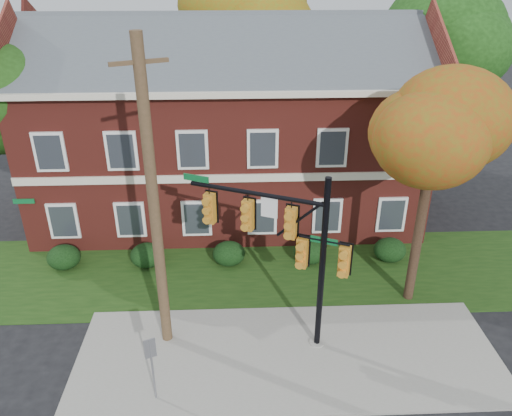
{
  "coord_description": "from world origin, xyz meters",
  "views": [
    {
      "loc": [
        -1.6,
        -11.55,
        11.94
      ],
      "look_at": [
        -0.99,
        3.0,
        4.57
      ],
      "focal_mm": 35.0,
      "sensor_mm": 36.0,
      "label": 1
    }
  ],
  "objects_px": {
    "tree_left_rear": "(5,90)",
    "tree_far_rear": "(250,15)",
    "hedge_center": "(229,254)",
    "tree_right_rear": "(462,45)",
    "tree_near_right": "(443,136)",
    "hedge_left": "(147,255)",
    "hedge_far_left": "(64,257)",
    "hedge_far_right": "(390,250)",
    "hedge_right": "(310,252)",
    "traffic_signal": "(289,242)",
    "utility_pole": "(154,206)",
    "sign_post": "(151,360)",
    "apartment_building": "(227,117)"
  },
  "relations": [
    {
      "from": "tree_left_rear",
      "to": "tree_far_rear",
      "type": "xyz_separation_m",
      "value": [
        11.07,
        8.96,
        2.16
      ]
    },
    {
      "from": "hedge_center",
      "to": "tree_right_rear",
      "type": "bearing_deg",
      "value": 28.37
    },
    {
      "from": "tree_near_right",
      "to": "tree_far_rear",
      "type": "xyz_separation_m",
      "value": [
        -5.88,
        15.93,
        2.17
      ]
    },
    {
      "from": "hedge_left",
      "to": "tree_far_rear",
      "type": "distance_m",
      "value": 16.25
    },
    {
      "from": "hedge_far_left",
      "to": "hedge_center",
      "type": "distance_m",
      "value": 7.0
    },
    {
      "from": "tree_near_right",
      "to": "hedge_left",
      "type": "bearing_deg",
      "value": 165.19
    },
    {
      "from": "hedge_far_right",
      "to": "tree_left_rear",
      "type": "xyz_separation_m",
      "value": [
        -16.73,
        4.14,
        6.16
      ]
    },
    {
      "from": "hedge_right",
      "to": "tree_right_rear",
      "type": "relative_size",
      "value": 0.13
    },
    {
      "from": "tree_right_rear",
      "to": "traffic_signal",
      "type": "xyz_separation_m",
      "value": [
        -9.31,
        -10.86,
        -4.23
      ]
    },
    {
      "from": "hedge_far_left",
      "to": "traffic_signal",
      "type": "relative_size",
      "value": 0.22
    },
    {
      "from": "hedge_left",
      "to": "traffic_signal",
      "type": "bearing_deg",
      "value": -40.78
    },
    {
      "from": "hedge_right",
      "to": "tree_near_right",
      "type": "xyz_separation_m",
      "value": [
        3.72,
        -2.83,
        6.14
      ]
    },
    {
      "from": "hedge_center",
      "to": "traffic_signal",
      "type": "bearing_deg",
      "value": -67.11
    },
    {
      "from": "utility_pole",
      "to": "sign_post",
      "type": "relative_size",
      "value": 4.39
    },
    {
      "from": "hedge_left",
      "to": "hedge_right",
      "type": "distance_m",
      "value": 7.0
    },
    {
      "from": "hedge_right",
      "to": "tree_left_rear",
      "type": "xyz_separation_m",
      "value": [
        -13.23,
        4.14,
        6.16
      ]
    },
    {
      "from": "tree_right_rear",
      "to": "sign_post",
      "type": "distance_m",
      "value": 20.11
    },
    {
      "from": "tree_right_rear",
      "to": "utility_pole",
      "type": "bearing_deg",
      "value": -141.16
    },
    {
      "from": "apartment_building",
      "to": "traffic_signal",
      "type": "xyz_separation_m",
      "value": [
        2.0,
        -10.0,
        -1.1
      ]
    },
    {
      "from": "tree_far_rear",
      "to": "traffic_signal",
      "type": "height_order",
      "value": "tree_far_rear"
    },
    {
      "from": "utility_pole",
      "to": "hedge_far_right",
      "type": "bearing_deg",
      "value": 4.03
    },
    {
      "from": "hedge_far_left",
      "to": "tree_far_rear",
      "type": "relative_size",
      "value": 0.12
    },
    {
      "from": "apartment_building",
      "to": "sign_post",
      "type": "xyz_separation_m",
      "value": [
        -2.15,
        -12.58,
        -3.4
      ]
    },
    {
      "from": "hedge_left",
      "to": "utility_pole",
      "type": "bearing_deg",
      "value": -73.53
    },
    {
      "from": "sign_post",
      "to": "tree_right_rear",
      "type": "bearing_deg",
      "value": 20.67
    },
    {
      "from": "apartment_building",
      "to": "hedge_far_right",
      "type": "xyz_separation_m",
      "value": [
        7.0,
        -5.25,
        -4.46
      ]
    },
    {
      "from": "apartment_building",
      "to": "tree_far_rear",
      "type": "height_order",
      "value": "tree_far_rear"
    },
    {
      "from": "tree_near_right",
      "to": "tree_left_rear",
      "type": "xyz_separation_m",
      "value": [
        -16.95,
        6.97,
        0.01
      ]
    },
    {
      "from": "tree_near_right",
      "to": "tree_left_rear",
      "type": "distance_m",
      "value": 18.33
    },
    {
      "from": "hedge_left",
      "to": "hedge_right",
      "type": "relative_size",
      "value": 1.0
    },
    {
      "from": "hedge_center",
      "to": "tree_far_rear",
      "type": "distance_m",
      "value": 15.57
    },
    {
      "from": "hedge_far_left",
      "to": "tree_near_right",
      "type": "xyz_separation_m",
      "value": [
        14.22,
        -2.83,
        6.14
      ]
    },
    {
      "from": "hedge_far_left",
      "to": "sign_post",
      "type": "distance_m",
      "value": 8.85
    },
    {
      "from": "hedge_left",
      "to": "tree_far_rear",
      "type": "height_order",
      "value": "tree_far_rear"
    },
    {
      "from": "hedge_right",
      "to": "tree_right_rear",
      "type": "height_order",
      "value": "tree_right_rear"
    },
    {
      "from": "hedge_left",
      "to": "tree_left_rear",
      "type": "distance_m",
      "value": 9.69
    },
    {
      "from": "hedge_center",
      "to": "tree_right_rear",
      "type": "xyz_separation_m",
      "value": [
        11.31,
        6.11,
        7.6
      ]
    },
    {
      "from": "apartment_building",
      "to": "tree_far_rear",
      "type": "xyz_separation_m",
      "value": [
        1.34,
        7.84,
        3.86
      ]
    },
    {
      "from": "tree_left_rear",
      "to": "hedge_right",
      "type": "bearing_deg",
      "value": -17.37
    },
    {
      "from": "tree_right_rear",
      "to": "traffic_signal",
      "type": "height_order",
      "value": "tree_right_rear"
    },
    {
      "from": "tree_left_rear",
      "to": "sign_post",
      "type": "relative_size",
      "value": 3.8
    },
    {
      "from": "hedge_center",
      "to": "sign_post",
      "type": "xyz_separation_m",
      "value": [
        -2.15,
        -7.33,
        1.06
      ]
    },
    {
      "from": "hedge_left",
      "to": "tree_near_right",
      "type": "bearing_deg",
      "value": -14.81
    },
    {
      "from": "hedge_left",
      "to": "hedge_right",
      "type": "xyz_separation_m",
      "value": [
        7.0,
        0.0,
        0.0
      ]
    },
    {
      "from": "hedge_center",
      "to": "hedge_right",
      "type": "bearing_deg",
      "value": 0.0
    },
    {
      "from": "hedge_far_right",
      "to": "traffic_signal",
      "type": "height_order",
      "value": "traffic_signal"
    },
    {
      "from": "hedge_far_right",
      "to": "traffic_signal",
      "type": "relative_size",
      "value": 0.22
    },
    {
      "from": "tree_left_rear",
      "to": "tree_right_rear",
      "type": "distance_m",
      "value": 21.19
    },
    {
      "from": "hedge_center",
      "to": "hedge_right",
      "type": "distance_m",
      "value": 3.5
    },
    {
      "from": "tree_far_rear",
      "to": "traffic_signal",
      "type": "distance_m",
      "value": 18.53
    }
  ]
}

